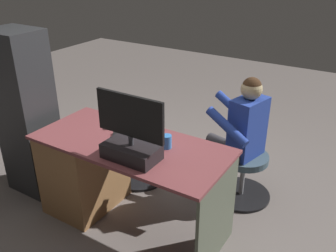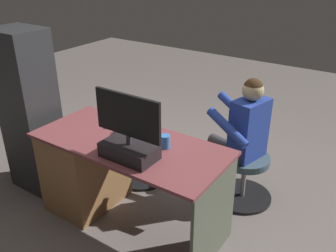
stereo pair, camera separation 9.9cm
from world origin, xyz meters
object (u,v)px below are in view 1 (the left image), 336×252
object	(u,v)px
keyboard	(141,135)
person	(237,130)
monitor	(131,141)
computer_mouse	(110,126)
office_chair_teddy	(139,155)
cup	(167,142)
tv_remote	(115,137)
desk	(93,167)
visitor_chair	(243,173)
teddy_bear	(139,123)

from	to	relation	value
keyboard	person	xyz separation A→B (m)	(-0.53, -0.68, -0.10)
monitor	computer_mouse	distance (m)	0.54
office_chair_teddy	cup	bearing A→B (deg)	141.48
cup	tv_remote	size ratio (longest dim) A/B	0.67
desk	tv_remote	xyz separation A→B (m)	(-0.26, -0.00, 0.36)
tv_remote	visitor_chair	xyz separation A→B (m)	(-0.77, -0.82, -0.52)
tv_remote	teddy_bear	xyz separation A→B (m)	(0.21, -0.59, -0.17)
cup	person	xyz separation A→B (m)	(-0.27, -0.72, -0.14)
monitor	office_chair_teddy	distance (m)	1.11
tv_remote	office_chair_teddy	size ratio (longest dim) A/B	0.28
keyboard	teddy_bear	xyz separation A→B (m)	(0.37, -0.47, -0.17)
computer_mouse	person	bearing A→B (deg)	-140.84
monitor	cup	distance (m)	0.30
person	cup	bearing A→B (deg)	69.82
monitor	cup	world-z (taller)	monitor
monitor	visitor_chair	world-z (taller)	monitor
monitor	keyboard	xyz separation A→B (m)	(0.13, -0.30, -0.13)
keyboard	teddy_bear	distance (m)	0.62
person	visitor_chair	bearing A→B (deg)	-166.07
cup	visitor_chair	size ratio (longest dim) A/B	0.19
teddy_bear	monitor	bearing A→B (deg)	123.18
keyboard	tv_remote	world-z (taller)	keyboard
computer_mouse	person	distance (m)	1.08
teddy_bear	visitor_chair	size ratio (longest dim) A/B	0.67
cup	computer_mouse	bearing A→B (deg)	-4.32
computer_mouse	person	xyz separation A→B (m)	(-0.83, -0.68, -0.11)
computer_mouse	cup	distance (m)	0.57
keyboard	teddy_bear	world-z (taller)	teddy_bear
keyboard	visitor_chair	bearing A→B (deg)	-131.11
desk	monitor	bearing A→B (deg)	162.74
office_chair_teddy	person	distance (m)	1.01
tv_remote	teddy_bear	bearing A→B (deg)	-104.14
office_chair_teddy	tv_remote	bearing A→B (deg)	109.90
cup	teddy_bear	bearing A→B (deg)	-39.18
monitor	office_chair_teddy	bearing A→B (deg)	-56.40
monitor	visitor_chair	distance (m)	1.28
cup	keyboard	bearing A→B (deg)	-9.59
tv_remote	person	xyz separation A→B (m)	(-0.69, -0.80, -0.10)
teddy_bear	person	bearing A→B (deg)	-166.80
cup	teddy_bear	xyz separation A→B (m)	(0.63, -0.51, -0.21)
keyboard	tv_remote	xyz separation A→B (m)	(0.16, 0.12, -0.00)
monitor	person	world-z (taller)	monitor
cup	office_chair_teddy	size ratio (longest dim) A/B	0.19
keyboard	person	bearing A→B (deg)	-127.83
keyboard	computer_mouse	size ratio (longest dim) A/B	4.38
monitor	computer_mouse	xyz separation A→B (m)	(0.44, -0.30, -0.12)
office_chair_teddy	monitor	bearing A→B (deg)	123.60
monitor	teddy_bear	distance (m)	0.96
teddy_bear	desk	bearing A→B (deg)	84.87
desk	tv_remote	bearing A→B (deg)	-178.91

